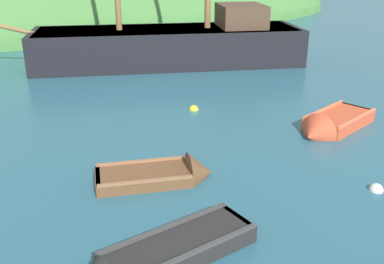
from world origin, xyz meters
The scene contains 7 objects.
shore_hill centered at (-4.01, 33.42, 0.00)m, with size 52.91×20.70×10.41m, color #477F3D.
sailing_ship centered at (-2.35, 16.11, 0.66)m, with size 15.68×7.89×10.63m.
rowboat_center centered at (-1.81, 5.50, 0.14)m, with size 3.37×2.08×1.21m.
rowboat_outer_left centered at (-9.54, 2.00, 0.12)m, with size 3.81×1.45×0.97m.
rowboat_far centered at (-7.93, 4.97, 0.08)m, with size 3.12×1.92×1.13m.
buoy_white centered at (-3.69, 2.07, 0.00)m, with size 0.34×0.34×0.34m, color white.
buoy_yellow centered at (-4.75, 9.32, 0.00)m, with size 0.35×0.35×0.35m, color yellow.
Camera 1 is at (-12.05, -4.11, 5.33)m, focal length 41.68 mm.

